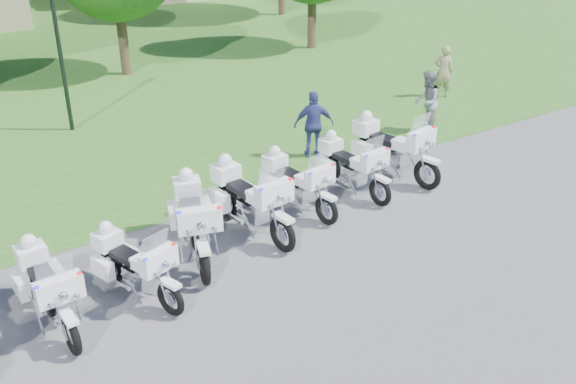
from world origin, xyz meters
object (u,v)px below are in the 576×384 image
motorcycle_7 (391,147)px  bystander_b (427,102)px  motorcycle_1 (48,287)px  bystander_c (314,125)px  motorcycle_3 (194,219)px  motorcycle_6 (351,165)px  lamp_post (53,9)px  motorcycle_4 (249,198)px  bystander_a (443,71)px  motorcycle_2 (133,264)px  motorcycle_5 (296,182)px

motorcycle_7 → bystander_b: (2.79, 1.70, 0.15)m
motorcycle_7 → bystander_b: bearing=-158.8°
motorcycle_1 → bystander_b: 11.74m
bystander_b → bystander_c: (-3.72, 0.26, -0.01)m
motorcycle_3 → motorcycle_6: size_ratio=1.10×
bystander_b → lamp_post: bearing=-72.6°
motorcycle_4 → bystander_c: bystander_c is taller
motorcycle_6 → motorcycle_7: (1.35, 0.16, 0.09)m
bystander_b → motorcycle_4: bearing=-21.7°
motorcycle_3 → bystander_c: (4.67, 2.65, 0.14)m
motorcycle_1 → motorcycle_3: 3.02m
bystander_a → bystander_c: size_ratio=0.96×
motorcycle_3 → motorcycle_2: bearing=42.3°
motorcycle_5 → bystander_b: size_ratio=1.29×
motorcycle_6 → lamp_post: (-4.35, 7.52, 2.79)m
bystander_b → motorcycle_5: bearing=-20.4°
motorcycle_6 → motorcycle_3: bearing=2.4°
bystander_b → motorcycle_1: bearing=-23.9°
motorcycle_2 → motorcycle_3: 1.66m
motorcycle_1 → motorcycle_2: bearing=175.3°
bystander_c → motorcycle_1: bearing=47.8°
motorcycle_4 → bystander_c: bearing=-150.1°
motorcycle_1 → motorcycle_3: motorcycle_3 is taller
motorcycle_5 → motorcycle_6: motorcycle_6 is taller
motorcycle_5 → motorcycle_6: 1.57m
motorcycle_4 → motorcycle_7: motorcycle_7 is taller
bystander_a → motorcycle_7: bearing=76.3°
motorcycle_3 → motorcycle_1: bearing=29.8°
lamp_post → bystander_c: 7.65m
motorcycle_5 → lamp_post: bearing=-78.0°
bystander_a → bystander_b: bearing=79.1°
motorcycle_5 → bystander_a: (8.48, 4.01, 0.20)m
motorcycle_2 → motorcycle_3: bearing=-172.5°
motorcycle_6 → bystander_a: 7.97m
motorcycle_3 → motorcycle_7: motorcycle_7 is taller
motorcycle_4 → motorcycle_7: 4.30m
motorcycle_1 → bystander_b: size_ratio=1.33×
motorcycle_2 → bystander_c: bearing=-169.3°
motorcycle_4 → motorcycle_7: bearing=-179.8°
motorcycle_7 → bystander_c: 2.17m
motorcycle_1 → bystander_b: bearing=-168.1°
motorcycle_1 → motorcycle_2: 1.44m
motorcycle_5 → lamp_post: (-2.78, 7.58, 2.80)m
motorcycle_7 → lamp_post: (-5.71, 7.36, 2.70)m
motorcycle_5 → bystander_c: bystander_c is taller
motorcycle_2 → bystander_b: 10.37m
motorcycle_1 → motorcycle_7: bearing=-174.1°
motorcycle_5 → motorcycle_7: motorcycle_7 is taller
lamp_post → bystander_b: size_ratio=2.59×
motorcycle_2 → motorcycle_5: bearing=177.9°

